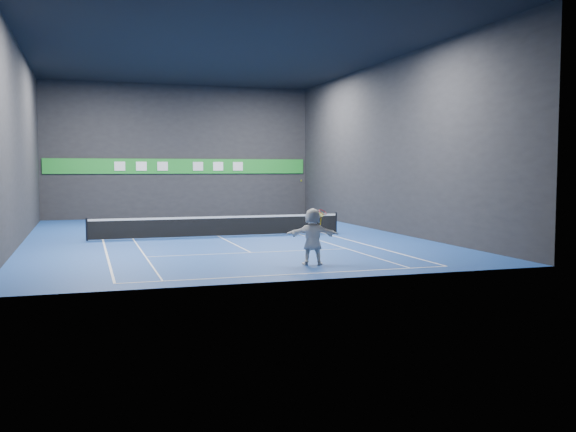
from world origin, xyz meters
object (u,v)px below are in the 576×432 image
object	(u,v)px
player	(313,236)
tennis_net	(219,226)
tennis_racket	(322,214)
tennis_ball	(301,181)

from	to	relation	value
player	tennis_net	bearing A→B (deg)	-67.77
player	tennis_racket	xyz separation A→B (m)	(0.37, 0.05, 0.77)
tennis_ball	tennis_racket	bearing A→B (deg)	-12.39
player	tennis_net	xyz separation A→B (m)	(-1.25, 10.13, -0.45)
tennis_ball	tennis_racket	distance (m)	1.37
tennis_ball	tennis_racket	size ratio (longest dim) A/B	0.11
tennis_racket	tennis_ball	bearing A→B (deg)	167.61
tennis_net	tennis_racket	xyz separation A→B (m)	(1.62, -10.08, 1.22)
player	tennis_net	distance (m)	10.22
player	tennis_ball	bearing A→B (deg)	-15.32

